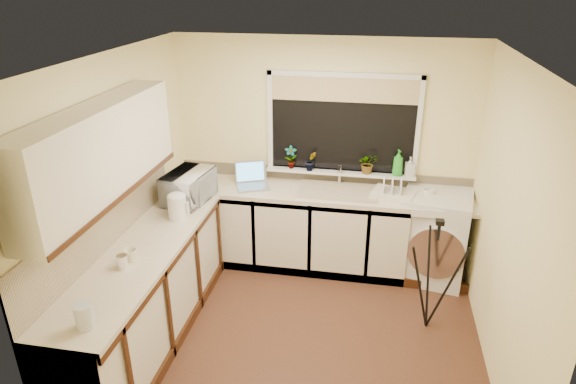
% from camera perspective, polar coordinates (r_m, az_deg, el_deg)
% --- Properties ---
extents(floor, '(3.20, 3.20, 0.00)m').
position_cam_1_polar(floor, '(4.76, 1.37, -15.68)').
color(floor, brown).
rests_on(floor, ground).
extents(ceiling, '(3.20, 3.20, 0.00)m').
position_cam_1_polar(ceiling, '(3.72, 1.75, 14.90)').
color(ceiling, white).
rests_on(ceiling, ground).
extents(wall_back, '(3.20, 0.00, 3.20)m').
position_cam_1_polar(wall_back, '(5.47, 4.00, 4.50)').
color(wall_back, '#FFF0AA').
rests_on(wall_back, ground).
extents(wall_front, '(3.20, 0.00, 3.20)m').
position_cam_1_polar(wall_front, '(2.84, -3.36, -15.45)').
color(wall_front, '#FFF0AA').
rests_on(wall_front, ground).
extents(wall_left, '(0.00, 3.00, 3.00)m').
position_cam_1_polar(wall_left, '(4.59, -18.60, -0.60)').
color(wall_left, '#FFF0AA').
rests_on(wall_left, ground).
extents(wall_right, '(0.00, 3.00, 3.00)m').
position_cam_1_polar(wall_right, '(4.19, 23.76, -3.84)').
color(wall_right, '#FFF0AA').
rests_on(wall_right, ground).
extents(base_cabinet_back, '(2.55, 0.60, 0.86)m').
position_cam_1_polar(base_cabinet_back, '(5.56, 0.07, -4.06)').
color(base_cabinet_back, silver).
rests_on(base_cabinet_back, floor).
extents(base_cabinet_left, '(0.54, 2.40, 0.86)m').
position_cam_1_polar(base_cabinet_left, '(4.61, -15.70, -11.46)').
color(base_cabinet_left, silver).
rests_on(base_cabinet_left, floor).
extents(worktop_back, '(3.20, 0.60, 0.04)m').
position_cam_1_polar(worktop_back, '(5.32, 3.51, -0.06)').
color(worktop_back, beige).
rests_on(worktop_back, base_cabinet_back).
extents(worktop_left, '(0.60, 2.40, 0.04)m').
position_cam_1_polar(worktop_left, '(4.38, -16.34, -6.62)').
color(worktop_left, beige).
rests_on(worktop_left, base_cabinet_left).
extents(upper_cabinet, '(0.28, 1.90, 0.70)m').
position_cam_1_polar(upper_cabinet, '(3.95, -20.62, 4.19)').
color(upper_cabinet, silver).
rests_on(upper_cabinet, wall_left).
extents(splashback_left, '(0.02, 2.40, 0.45)m').
position_cam_1_polar(splashback_left, '(4.39, -20.08, -3.38)').
color(splashback_left, beige).
rests_on(splashback_left, wall_left).
extents(splashback_back, '(3.20, 0.02, 0.14)m').
position_cam_1_polar(splashback_back, '(5.55, 3.91, 1.97)').
color(splashback_back, beige).
rests_on(splashback_back, wall_back).
extents(window_glass, '(1.50, 0.02, 1.00)m').
position_cam_1_polar(window_glass, '(5.34, 6.23, 7.60)').
color(window_glass, black).
rests_on(window_glass, wall_back).
extents(window_blind, '(1.50, 0.02, 0.25)m').
position_cam_1_polar(window_blind, '(5.22, 6.39, 11.48)').
color(window_blind, tan).
rests_on(window_blind, wall_back).
extents(windowsill, '(1.60, 0.14, 0.03)m').
position_cam_1_polar(windowsill, '(5.45, 5.94, 2.24)').
color(windowsill, white).
rests_on(windowsill, wall_back).
extents(sink, '(0.82, 0.46, 0.03)m').
position_cam_1_polar(sink, '(5.29, 5.67, 0.11)').
color(sink, tan).
rests_on(sink, worktop_back).
extents(faucet, '(0.03, 0.03, 0.24)m').
position_cam_1_polar(faucet, '(5.41, 5.89, 1.90)').
color(faucet, silver).
rests_on(faucet, worktop_back).
extents(washing_machine, '(0.78, 0.76, 0.95)m').
position_cam_1_polar(washing_machine, '(5.52, 16.21, -4.78)').
color(washing_machine, silver).
rests_on(washing_machine, floor).
extents(laptop, '(0.43, 0.41, 0.25)m').
position_cam_1_polar(laptop, '(5.43, -4.13, 1.42)').
color(laptop, gray).
rests_on(laptop, worktop_back).
extents(kettle, '(0.17, 0.17, 0.23)m').
position_cam_1_polar(kettle, '(4.78, -12.48, -1.72)').
color(kettle, white).
rests_on(kettle, worktop_left).
extents(dish_rack, '(0.49, 0.42, 0.06)m').
position_cam_1_polar(dish_rack, '(5.24, 11.90, -0.32)').
color(dish_rack, silver).
rests_on(dish_rack, worktop_back).
extents(tripod, '(0.70, 0.70, 1.10)m').
position_cam_1_polar(tripod, '(4.69, 16.13, -9.10)').
color(tripod, black).
rests_on(tripod, floor).
extents(glass_jug, '(0.12, 0.12, 0.17)m').
position_cam_1_polar(glass_jug, '(3.58, -22.17, -12.95)').
color(glass_jug, silver).
rests_on(glass_jug, worktop_left).
extents(steel_jar, '(0.08, 0.08, 0.11)m').
position_cam_1_polar(steel_jar, '(4.14, -18.33, -7.55)').
color(steel_jar, white).
rests_on(steel_jar, worktop_left).
extents(microwave, '(0.45, 0.60, 0.30)m').
position_cam_1_polar(microwave, '(5.12, -11.22, 0.61)').
color(microwave, silver).
rests_on(microwave, worktop_left).
extents(plant_a, '(0.15, 0.12, 0.25)m').
position_cam_1_polar(plant_a, '(5.46, 0.33, 3.98)').
color(plant_a, '#999999').
rests_on(plant_a, windowsill).
extents(plant_b, '(0.15, 0.14, 0.22)m').
position_cam_1_polar(plant_b, '(5.40, 2.61, 3.55)').
color(plant_b, '#999999').
rests_on(plant_b, windowsill).
extents(plant_d, '(0.23, 0.21, 0.22)m').
position_cam_1_polar(plant_d, '(5.39, 9.08, 3.25)').
color(plant_d, '#999999').
rests_on(plant_d, windowsill).
extents(soap_bottle_green, '(0.14, 0.14, 0.28)m').
position_cam_1_polar(soap_bottle_green, '(5.38, 12.40, 3.27)').
color(soap_bottle_green, green).
rests_on(soap_bottle_green, windowsill).
extents(soap_bottle_clear, '(0.10, 0.10, 0.21)m').
position_cam_1_polar(soap_bottle_clear, '(5.41, 13.70, 2.83)').
color(soap_bottle_clear, '#999999').
rests_on(soap_bottle_clear, windowsill).
extents(cup_back, '(0.15, 0.15, 0.09)m').
position_cam_1_polar(cup_back, '(5.32, 15.74, -0.17)').
color(cup_back, white).
rests_on(cup_back, worktop_back).
extents(cup_left, '(0.12, 0.12, 0.10)m').
position_cam_1_polar(cup_left, '(4.22, -17.46, -6.88)').
color(cup_left, '#EEE6C4').
rests_on(cup_left, worktop_left).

